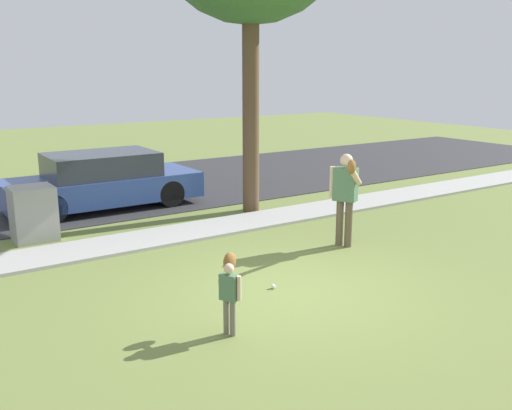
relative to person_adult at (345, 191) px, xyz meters
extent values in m
plane|color=olive|center=(-2.15, 2.29, -1.08)|extent=(48.00, 48.00, 0.00)
cube|color=#A3A39E|center=(-2.15, 2.39, -1.05)|extent=(36.00, 1.20, 0.06)
cube|color=#2D2D30|center=(-2.15, 7.39, -1.07)|extent=(36.00, 6.80, 0.02)
cylinder|color=brown|center=(0.07, -0.04, -0.64)|extent=(0.14, 0.14, 0.88)
cylinder|color=brown|center=(-0.01, 0.11, -0.64)|extent=(0.14, 0.14, 0.88)
cube|color=#4C7251|center=(0.03, 0.03, 0.11)|extent=(0.41, 0.48, 0.62)
sphere|color=beige|center=(0.03, 0.03, 0.56)|extent=(0.24, 0.24, 0.24)
cylinder|color=beige|center=(-0.08, -0.32, 0.34)|extent=(0.52, 0.35, 0.42)
ellipsoid|color=brown|center=(-0.26, -0.42, 0.53)|extent=(0.26, 0.23, 0.26)
cylinder|color=beige|center=(-0.10, 0.26, 0.13)|extent=(0.10, 0.10, 0.59)
cylinder|color=#6B6656|center=(-3.69, -1.92, -0.84)|extent=(0.07, 0.07, 0.47)
cylinder|color=#6B6656|center=(-3.65, -2.00, -0.84)|extent=(0.07, 0.07, 0.47)
cube|color=#4C7251|center=(-3.67, -1.96, -0.44)|extent=(0.22, 0.26, 0.34)
sphere|color=beige|center=(-3.67, -1.96, -0.20)|extent=(0.13, 0.13, 0.13)
cylinder|color=beige|center=(-3.61, -1.77, -0.32)|extent=(0.28, 0.19, 0.23)
ellipsoid|color=brown|center=(-3.52, -1.72, -0.21)|extent=(0.26, 0.23, 0.26)
cylinder|color=beige|center=(-3.61, -2.08, -0.43)|extent=(0.06, 0.06, 0.32)
sphere|color=white|center=(-2.33, -1.00, -1.04)|extent=(0.07, 0.07, 0.07)
cube|color=gray|center=(-4.75, 3.66, -0.55)|extent=(0.79, 0.75, 1.06)
cylinder|color=brown|center=(0.07, 3.31, 1.48)|extent=(0.38, 0.38, 5.12)
cube|color=#2D478C|center=(-2.76, 5.45, -0.58)|extent=(4.50, 1.80, 0.60)
cube|color=#2D333D|center=(-2.76, 5.45, -0.01)|extent=(2.48, 1.66, 0.55)
cylinder|color=black|center=(-4.16, 4.66, -0.74)|extent=(0.64, 0.22, 0.64)
cylinder|color=black|center=(-4.16, 6.24, -0.74)|extent=(0.64, 0.22, 0.64)
cylinder|color=black|center=(-1.37, 4.66, -0.74)|extent=(0.64, 0.22, 0.64)
cylinder|color=black|center=(-1.37, 6.24, -0.74)|extent=(0.64, 0.22, 0.64)
camera|label=1|loc=(-7.03, -7.64, 2.19)|focal=39.91mm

